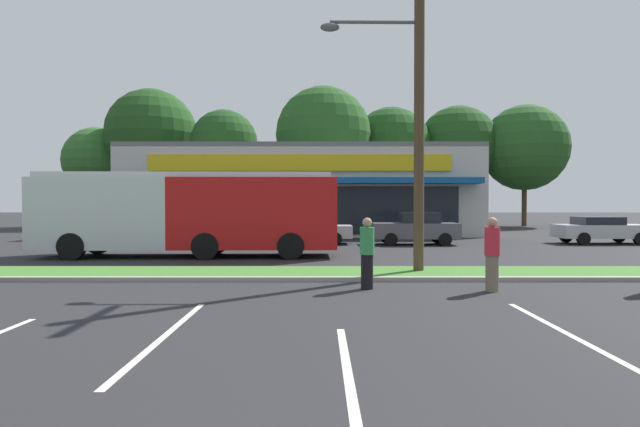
# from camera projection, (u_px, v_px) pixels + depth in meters

# --- Properties ---
(grass_median) EXTENTS (56.00, 2.20, 0.12)m
(grass_median) POSITION_uv_depth(u_px,v_px,m) (313.00, 273.00, 14.65)
(grass_median) COLOR #427A2D
(grass_median) RESTS_ON ground_plane
(curb_lip) EXTENTS (56.00, 0.24, 0.12)m
(curb_lip) POSITION_uv_depth(u_px,v_px,m) (313.00, 279.00, 13.43)
(curb_lip) COLOR #99968C
(curb_lip) RESTS_ON ground_plane
(parking_stripe_1) EXTENTS (0.12, 4.80, 0.01)m
(parking_stripe_1) POSITION_uv_depth(u_px,v_px,m) (167.00, 335.00, 7.93)
(parking_stripe_1) COLOR silver
(parking_stripe_1) RESTS_ON ground_plane
(parking_stripe_2) EXTENTS (0.12, 4.80, 0.01)m
(parking_stripe_2) POSITION_uv_depth(u_px,v_px,m) (350.00, 380.00, 5.89)
(parking_stripe_2) COLOR silver
(parking_stripe_2) RESTS_ON ground_plane
(parking_stripe_3) EXTENTS (0.12, 4.80, 0.01)m
(parking_stripe_3) POSITION_uv_depth(u_px,v_px,m) (570.00, 334.00, 7.96)
(parking_stripe_3) COLOR silver
(parking_stripe_3) RESTS_ON ground_plane
(storefront_building) EXTENTS (22.99, 13.30, 5.85)m
(storefront_building) POSITION_uv_depth(u_px,v_px,m) (304.00, 192.00, 36.57)
(storefront_building) COLOR #BCB7AD
(storefront_building) RESTS_ON ground_plane
(tree_far_left) EXTENTS (6.08, 6.08, 9.05)m
(tree_far_left) POSITION_uv_depth(u_px,v_px,m) (99.00, 161.00, 46.25)
(tree_far_left) COLOR #473323
(tree_far_left) RESTS_ON ground_plane
(tree_left) EXTENTS (8.09, 8.09, 12.34)m
(tree_left) POSITION_uv_depth(u_px,v_px,m) (153.00, 135.00, 45.41)
(tree_left) COLOR #473323
(tree_left) RESTS_ON ground_plane
(tree_mid_left) EXTENTS (5.77, 5.77, 10.14)m
(tree_mid_left) POSITION_uv_depth(u_px,v_px,m) (226.00, 144.00, 43.45)
(tree_mid_left) COLOR #473323
(tree_mid_left) RESTS_ON ground_plane
(tree_mid) EXTENTS (8.34, 8.34, 12.30)m
(tree_mid) POSITION_uv_depth(u_px,v_px,m) (325.00, 135.00, 44.17)
(tree_mid) COLOR #473323
(tree_mid) RESTS_ON ground_plane
(tree_mid_right) EXTENTS (7.50, 7.50, 10.99)m
(tree_mid_right) POSITION_uv_depth(u_px,v_px,m) (392.00, 148.00, 46.78)
(tree_mid_right) COLOR #473323
(tree_mid_right) RESTS_ON ground_plane
(tree_right) EXTENTS (7.62, 7.62, 11.25)m
(tree_right) POSITION_uv_depth(u_px,v_px,m) (459.00, 147.00, 47.45)
(tree_right) COLOR #473323
(tree_right) RESTS_ON ground_plane
(tree_far_right) EXTENTS (7.83, 7.83, 11.13)m
(tree_far_right) POSITION_uv_depth(u_px,v_px,m) (526.00, 148.00, 46.36)
(tree_far_right) COLOR #473323
(tree_far_right) RESTS_ON ground_plane
(utility_pole) EXTENTS (3.03, 2.40, 10.17)m
(utility_pole) POSITION_uv_depth(u_px,v_px,m) (416.00, 88.00, 14.65)
(utility_pole) COLOR #4C3826
(utility_pole) RESTS_ON ground_plane
(city_bus) EXTENTS (11.57, 2.89, 3.25)m
(city_bus) POSITION_uv_depth(u_px,v_px,m) (190.00, 211.00, 19.74)
(city_bus) COLOR #B71414
(city_bus) RESTS_ON ground_plane
(car_1) EXTENTS (4.38, 1.91, 1.43)m
(car_1) POSITION_uv_depth(u_px,v_px,m) (198.00, 229.00, 26.01)
(car_1) COLOR #515459
(car_1) RESTS_ON ground_plane
(car_2) EXTENTS (4.47, 1.95, 1.40)m
(car_2) POSITION_uv_depth(u_px,v_px,m) (309.00, 230.00, 26.00)
(car_2) COLOR #B7B7BC
(car_2) RESTS_ON ground_plane
(car_3) EXTENTS (4.56, 2.02, 1.39)m
(car_3) POSITION_uv_depth(u_px,v_px,m) (603.00, 230.00, 26.00)
(car_3) COLOR #B7B7BC
(car_3) RESTS_ON ground_plane
(car_5) EXTENTS (4.27, 1.88, 1.64)m
(car_5) POSITION_uv_depth(u_px,v_px,m) (417.00, 228.00, 25.50)
(car_5) COLOR #515459
(car_5) RESTS_ON ground_plane
(pedestrian_mid) EXTENTS (0.35, 0.35, 1.75)m
(pedestrian_mid) POSITION_uv_depth(u_px,v_px,m) (494.00, 254.00, 11.87)
(pedestrian_mid) COLOR #726651
(pedestrian_mid) RESTS_ON ground_plane
(pedestrian_far) EXTENTS (0.35, 0.35, 1.73)m
(pedestrian_far) POSITION_uv_depth(u_px,v_px,m) (369.00, 253.00, 12.20)
(pedestrian_far) COLOR black
(pedestrian_far) RESTS_ON ground_plane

